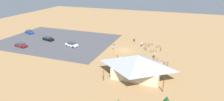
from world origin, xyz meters
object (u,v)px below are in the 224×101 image
(bicycle_blue_yard_left, at_px, (163,62))
(car_blue_end_stall, at_px, (29,32))
(bike_pavilion, at_px, (137,64))
(lot_sign, at_px, (114,46))
(bicycle_purple_yard_front, at_px, (158,47))
(visitor_at_bikes, at_px, (154,55))
(bicycle_green_back_row, at_px, (161,49))
(visitor_by_pavilion, at_px, (142,44))
(car_maroon_by_curb, at_px, (21,45))
(car_black_inner_stall, at_px, (48,39))
(bicycle_orange_front_row, at_px, (145,44))
(bicycle_white_by_bin, at_px, (156,59))
(bicycle_red_lone_west, at_px, (150,45))
(car_white_near_entry, at_px, (72,44))
(bicycle_yellow_edge_north, at_px, (144,56))
(bicycle_black_edge_south, at_px, (145,49))
(trash_bin, at_px, (134,40))
(bicycle_teal_near_sign, at_px, (153,51))
(bicycle_silver_yard_right, at_px, (147,46))

(bicycle_blue_yard_left, xyz_separation_m, car_blue_end_stall, (54.66, -11.44, 0.36))
(bike_pavilion, bearing_deg, lot_sign, -52.89)
(bicycle_purple_yard_front, distance_m, visitor_at_bikes, 9.02)
(bike_pavilion, bearing_deg, car_blue_end_stall, -22.44)
(bicycle_green_back_row, relative_size, visitor_by_pavilion, 1.04)
(bicycle_purple_yard_front, xyz_separation_m, car_blue_end_stall, (51.81, 0.86, 0.35))
(bike_pavilion, distance_m, visitor_by_pavilion, 20.95)
(car_maroon_by_curb, relative_size, car_black_inner_stall, 1.02)
(bicycle_green_back_row, height_order, bicycle_orange_front_row, bicycle_green_back_row)
(bike_pavilion, xyz_separation_m, lot_sign, (10.61, -14.02, -1.55))
(bicycle_purple_yard_front, height_order, visitor_by_pavilion, visitor_by_pavilion)
(bicycle_white_by_bin, distance_m, car_black_inner_stall, 39.44)
(bicycle_orange_front_row, height_order, visitor_at_bikes, visitor_at_bikes)
(bicycle_red_lone_west, bearing_deg, car_white_near_entry, 22.07)
(bike_pavilion, relative_size, bicycle_purple_yard_front, 10.55)
(bicycle_purple_yard_front, relative_size, bicycle_yellow_edge_north, 0.73)
(bicycle_white_by_bin, bearing_deg, bicycle_black_edge_south, -57.51)
(trash_bin, distance_m, visitor_at_bikes, 15.43)
(car_black_inner_stall, bearing_deg, bicycle_teal_near_sign, -178.03)
(bicycle_white_by_bin, bearing_deg, visitor_by_pavilion, -58.48)
(bicycle_blue_yard_left, distance_m, car_blue_end_stall, 55.84)
(trash_bin, relative_size, visitor_at_bikes, 0.53)
(bicycle_white_by_bin, distance_m, bicycle_silver_yard_right, 10.34)
(lot_sign, height_order, bicycle_white_by_bin, lot_sign)
(bicycle_red_lone_west, xyz_separation_m, bicycle_black_edge_south, (0.81, 4.99, 0.02))
(visitor_at_bikes, bearing_deg, bicycle_teal_near_sign, -78.73)
(bicycle_yellow_edge_north, bearing_deg, visitor_at_bikes, -162.00)
(car_white_near_entry, bearing_deg, car_maroon_by_curb, 21.44)
(bicycle_teal_near_sign, xyz_separation_m, car_white_near_entry, (26.13, 4.04, 0.36))
(trash_bin, relative_size, lot_sign, 0.41)
(bicycle_red_lone_west, bearing_deg, bicycle_purple_yard_front, 158.78)
(car_black_inner_stall, bearing_deg, bicycle_white_by_bin, 173.59)
(bicycle_white_by_bin, bearing_deg, trash_bin, -55.81)
(bicycle_red_lone_west, height_order, car_black_inner_stall, car_black_inner_stall)
(car_blue_end_stall, bearing_deg, bicycle_orange_front_row, -177.68)
(visitor_by_pavilion, bearing_deg, bike_pavilion, 98.75)
(bicycle_orange_front_row, bearing_deg, trash_bin, -30.77)
(bicycle_red_lone_west, xyz_separation_m, car_maroon_by_curb, (39.81, 15.94, 0.33))
(bicycle_yellow_edge_north, relative_size, visitor_by_pavilion, 0.97)
(bicycle_purple_yard_front, relative_size, bicycle_silver_yard_right, 0.87)
(lot_sign, height_order, bicycle_black_edge_south, lot_sign)
(bicycle_purple_yard_front, xyz_separation_m, bicycle_silver_yard_right, (3.56, 0.99, -0.00))
(bicycle_purple_yard_front, xyz_separation_m, car_maroon_by_curb, (42.57, 14.87, 0.35))
(bicycle_green_back_row, relative_size, car_blue_end_stall, 0.38)
(bicycle_orange_front_row, bearing_deg, car_black_inner_stall, 11.81)
(bike_pavilion, height_order, bicycle_blue_yard_left, bike_pavilion)
(bicycle_white_by_bin, relative_size, bicycle_teal_near_sign, 0.95)
(bicycle_red_lone_west, bearing_deg, car_maroon_by_curb, 21.83)
(trash_bin, xyz_separation_m, lot_sign, (3.83, 10.95, 0.96))
(bicycle_purple_yard_front, distance_m, bicycle_green_back_row, 2.50)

